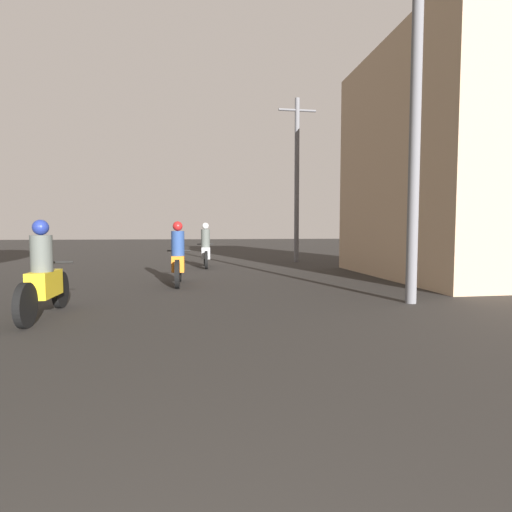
# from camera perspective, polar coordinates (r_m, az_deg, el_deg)

# --- Properties ---
(motorcycle_yellow) EXTENTS (0.60, 2.11, 1.53)m
(motorcycle_yellow) POSITION_cam_1_polar(r_m,az_deg,el_deg) (7.09, -28.05, -2.80)
(motorcycle_yellow) COLOR black
(motorcycle_yellow) RESTS_ON ground_plane
(motorcycle_orange) EXTENTS (0.60, 1.97, 1.58)m
(motorcycle_orange) POSITION_cam_1_polar(r_m,az_deg,el_deg) (10.13, -11.05, -0.47)
(motorcycle_orange) COLOR black
(motorcycle_orange) RESTS_ON ground_plane
(motorcycle_silver) EXTENTS (0.60, 2.02, 1.64)m
(motorcycle_silver) POSITION_cam_1_polar(r_m,az_deg,el_deg) (14.73, -7.22, 0.91)
(motorcycle_silver) COLOR black
(motorcycle_silver) RESTS_ON ground_plane
(building_right_near) EXTENTS (4.00, 6.55, 6.63)m
(building_right_near) POSITION_cam_1_polar(r_m,az_deg,el_deg) (13.03, 25.69, 11.95)
(building_right_near) COLOR tan
(building_right_near) RESTS_ON ground_plane
(utility_pole_near) EXTENTS (1.60, 0.20, 6.75)m
(utility_pole_near) POSITION_cam_1_polar(r_m,az_deg,el_deg) (8.25, 21.82, 18.71)
(utility_pole_near) COLOR slate
(utility_pole_near) RESTS_ON ground_plane
(utility_pole_far) EXTENTS (1.60, 0.20, 6.89)m
(utility_pole_far) POSITION_cam_1_polar(r_m,az_deg,el_deg) (17.32, 5.85, 11.13)
(utility_pole_far) COLOR slate
(utility_pole_far) RESTS_ON ground_plane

